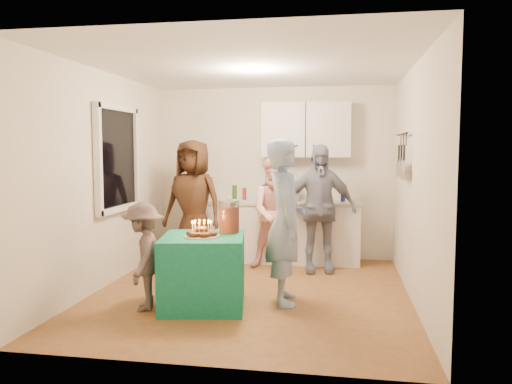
% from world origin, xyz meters
% --- Properties ---
extents(floor, '(4.00, 4.00, 0.00)m').
position_xyz_m(floor, '(0.00, 0.00, 0.00)').
color(floor, brown).
rests_on(floor, ground).
extents(ceiling, '(4.00, 4.00, 0.00)m').
position_xyz_m(ceiling, '(0.00, 0.00, 2.60)').
color(ceiling, white).
rests_on(ceiling, floor).
extents(back_wall, '(3.60, 3.60, 0.00)m').
position_xyz_m(back_wall, '(0.00, 2.00, 1.30)').
color(back_wall, silver).
rests_on(back_wall, floor).
extents(left_wall, '(4.00, 4.00, 0.00)m').
position_xyz_m(left_wall, '(-1.80, 0.00, 1.30)').
color(left_wall, silver).
rests_on(left_wall, floor).
extents(right_wall, '(4.00, 4.00, 0.00)m').
position_xyz_m(right_wall, '(1.80, 0.00, 1.30)').
color(right_wall, silver).
rests_on(right_wall, floor).
extents(window_night, '(0.04, 1.00, 1.20)m').
position_xyz_m(window_night, '(-1.77, 0.30, 1.55)').
color(window_night, black).
rests_on(window_night, left_wall).
extents(counter, '(2.20, 0.58, 0.86)m').
position_xyz_m(counter, '(0.20, 1.70, 0.43)').
color(counter, white).
rests_on(counter, floor).
extents(countertop, '(2.24, 0.62, 0.05)m').
position_xyz_m(countertop, '(0.20, 1.70, 0.89)').
color(countertop, beige).
rests_on(countertop, counter).
extents(upper_cabinet, '(1.30, 0.30, 0.80)m').
position_xyz_m(upper_cabinet, '(0.50, 1.85, 1.95)').
color(upper_cabinet, white).
rests_on(upper_cabinet, back_wall).
extents(pot_rack, '(0.12, 1.00, 0.60)m').
position_xyz_m(pot_rack, '(1.72, 0.70, 1.60)').
color(pot_rack, black).
rests_on(pot_rack, right_wall).
extents(microwave, '(0.56, 0.44, 0.27)m').
position_xyz_m(microwave, '(0.16, 1.70, 1.05)').
color(microwave, white).
rests_on(microwave, countertop).
extents(party_table, '(0.98, 0.98, 0.76)m').
position_xyz_m(party_table, '(-0.41, -0.58, 0.38)').
color(party_table, '#117351').
rests_on(party_table, floor).
extents(donut_cake, '(0.38, 0.38, 0.18)m').
position_xyz_m(donut_cake, '(-0.41, -0.63, 0.85)').
color(donut_cake, '#381C0C').
rests_on(donut_cake, party_table).
extents(punch_jar, '(0.22, 0.22, 0.34)m').
position_xyz_m(punch_jar, '(-0.18, -0.34, 0.93)').
color(punch_jar, red).
rests_on(punch_jar, party_table).
extents(man_birthday, '(0.54, 0.72, 1.78)m').
position_xyz_m(man_birthday, '(0.43, -0.29, 0.89)').
color(man_birthday, '#8BA2CA').
rests_on(man_birthday, floor).
extents(woman_back_left, '(0.98, 0.74, 1.80)m').
position_xyz_m(woman_back_left, '(-1.05, 1.20, 0.90)').
color(woman_back_left, brown).
rests_on(woman_back_left, floor).
extents(woman_back_center, '(0.86, 0.73, 1.56)m').
position_xyz_m(woman_back_center, '(0.14, 1.27, 0.78)').
color(woman_back_center, '#FF8985').
rests_on(woman_back_center, floor).
extents(woman_back_right, '(1.07, 0.59, 1.73)m').
position_xyz_m(woman_back_right, '(0.72, 1.15, 0.87)').
color(woman_back_right, black).
rests_on(woman_back_right, floor).
extents(child_near_left, '(0.59, 0.81, 1.12)m').
position_xyz_m(child_near_left, '(-1.00, -0.77, 0.56)').
color(child_near_left, '#4D3D3E').
rests_on(child_near_left, floor).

